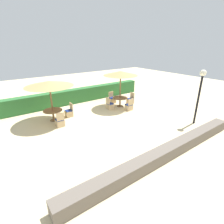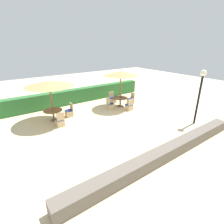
# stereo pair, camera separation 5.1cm
# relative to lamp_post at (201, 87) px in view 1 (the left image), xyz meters

# --- Properties ---
(ground_plane) EXTENTS (40.00, 40.00, 0.00)m
(ground_plane) POSITION_rel_lamp_post_xyz_m (-4.40, 2.12, -2.35)
(ground_plane) COLOR beige
(hedge_row) EXTENTS (13.00, 0.70, 1.15)m
(hedge_row) POSITION_rel_lamp_post_xyz_m (-4.40, 8.15, -1.78)
(hedge_row) COLOR #2D6B33
(hedge_row) RESTS_ON ground_plane
(stone_border) EXTENTS (10.00, 0.56, 0.54)m
(stone_border) POSITION_rel_lamp_post_xyz_m (-4.40, -1.27, -2.08)
(stone_border) COLOR #6B6056
(stone_border) RESTS_ON ground_plane
(lamp_post) EXTENTS (0.36, 0.36, 3.32)m
(lamp_post) POSITION_rel_lamp_post_xyz_m (0.00, 0.00, 0.00)
(lamp_post) COLOR black
(lamp_post) RESTS_ON ground_plane
(parasol_back_right) EXTENTS (2.57, 2.57, 2.77)m
(parasol_back_right) POSITION_rel_lamp_post_xyz_m (-1.83, 5.21, 0.25)
(parasol_back_right) COLOR brown
(parasol_back_right) RESTS_ON ground_plane
(round_table_back_right) EXTENTS (1.18, 1.18, 0.72)m
(round_table_back_right) POSITION_rel_lamp_post_xyz_m (-1.83, 5.21, -1.76)
(round_table_back_right) COLOR brown
(round_table_back_right) RESTS_ON ground_plane
(patio_chair_back_right_west) EXTENTS (0.46, 0.46, 0.93)m
(patio_chair_back_right_west) POSITION_rel_lamp_post_xyz_m (-2.84, 5.16, -2.09)
(patio_chair_back_right_west) COLOR tan
(patio_chair_back_right_west) RESTS_ON ground_plane
(patio_chair_back_right_east) EXTENTS (0.46, 0.46, 0.93)m
(patio_chair_back_right_east) POSITION_rel_lamp_post_xyz_m (-0.74, 5.20, -2.09)
(patio_chair_back_right_east) COLOR tan
(patio_chair_back_right_east) RESTS_ON ground_plane
(patio_chair_back_right_south) EXTENTS (0.46, 0.46, 0.93)m
(patio_chair_back_right_south) POSITION_rel_lamp_post_xyz_m (-1.81, 4.15, -2.09)
(patio_chair_back_right_south) COLOR tan
(patio_chair_back_right_south) RESTS_ON ground_plane
(patio_chair_back_right_north) EXTENTS (0.46, 0.46, 0.93)m
(patio_chair_back_right_north) POSITION_rel_lamp_post_xyz_m (-1.82, 6.27, -2.09)
(patio_chair_back_right_north) COLOR tan
(patio_chair_back_right_north) RESTS_ON ground_plane
(parasol_back_left) EXTENTS (2.90, 2.90, 2.59)m
(parasol_back_left) POSITION_rel_lamp_post_xyz_m (-7.02, 5.59, 0.07)
(parasol_back_left) COLOR brown
(parasol_back_left) RESTS_ON ground_plane
(round_table_back_left) EXTENTS (1.19, 1.19, 0.71)m
(round_table_back_left) POSITION_rel_lamp_post_xyz_m (-7.02, 5.59, -1.77)
(round_table_back_left) COLOR brown
(round_table_back_left) RESTS_ON ground_plane
(patio_chair_back_left_east) EXTENTS (0.46, 0.46, 0.93)m
(patio_chair_back_left_east) POSITION_rel_lamp_post_xyz_m (-5.93, 5.63, -2.09)
(patio_chair_back_left_east) COLOR tan
(patio_chair_back_left_east) RESTS_ON ground_plane
(patio_chair_back_left_south) EXTENTS (0.46, 0.46, 0.93)m
(patio_chair_back_left_south) POSITION_rel_lamp_post_xyz_m (-6.99, 4.50, -2.09)
(patio_chair_back_left_south) COLOR tan
(patio_chair_back_left_south) RESTS_ON ground_plane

